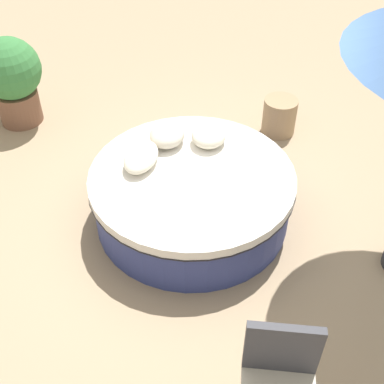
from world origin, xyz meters
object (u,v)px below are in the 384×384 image
round_bed (192,196)px  throw_pillow_2 (141,157)px  throw_pillow_0 (209,135)px  side_table (279,116)px  planter (11,77)px  throw_pillow_1 (167,135)px  patio_chair (280,377)px

round_bed → throw_pillow_2: 0.66m
throw_pillow_0 → side_table: throw_pillow_0 is taller
planter → throw_pillow_2: bearing=61.0°
throw_pillow_2 → planter: 2.45m
throw_pillow_1 → side_table: throw_pillow_1 is taller
round_bed → side_table: size_ratio=4.41×
round_bed → patio_chair: (1.90, 1.12, 0.25)m
patio_chair → side_table: bearing=-91.9°
planter → patio_chair: bearing=50.7°
round_bed → throw_pillow_1: size_ratio=4.89×
throw_pillow_2 → side_table: 2.22m
throw_pillow_0 → throw_pillow_1: bearing=-74.7°
round_bed → throw_pillow_2: (-0.03, -0.54, 0.38)m
throw_pillow_0 → patio_chair: size_ratio=0.43×
throw_pillow_0 → planter: (-0.66, -2.72, -0.05)m
throw_pillow_2 → planter: planter is taller
planter → side_table: bearing=100.3°
planter → side_table: (-0.61, 3.36, -0.42)m
throw_pillow_1 → throw_pillow_2: bearing=-20.1°
throw_pillow_1 → side_table: 1.81m
throw_pillow_0 → throw_pillow_1: (0.12, -0.43, 0.01)m
throw_pillow_1 → planter: bearing=-108.7°
side_table → throw_pillow_2: bearing=-34.1°
planter → side_table: 3.44m
throw_pillow_1 → throw_pillow_2: 0.44m
throw_pillow_1 → planter: (-0.78, -2.30, -0.05)m
round_bed → throw_pillow_1: 0.71m
planter → throw_pillow_1: bearing=71.3°
throw_pillow_2 → patio_chair: 2.54m
throw_pillow_0 → planter: planter is taller
throw_pillow_1 → patio_chair: size_ratio=0.44×
patio_chair → side_table: 3.76m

